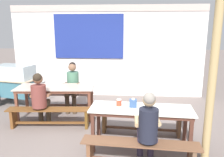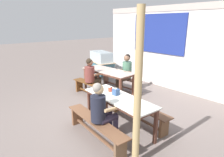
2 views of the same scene
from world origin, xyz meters
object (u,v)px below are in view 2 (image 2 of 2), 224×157
object	(u,v)px
bench_far_front	(94,88)
person_left_back_turned	(91,75)
bench_near_back	(138,110)
person_near_front	(102,109)
bench_far_back	(120,81)
tissue_box	(116,92)
food_cart	(101,63)
bench_near_front	(95,126)
wooden_support_post	(138,93)
condiment_jar	(110,89)
person_center_facing	(126,71)
dining_table_far	(108,73)
dining_table_near	(119,101)

from	to	relation	value
bench_far_front	person_left_back_turned	bearing A→B (deg)	165.57
bench_near_back	person_near_front	xyz separation A→B (m)	(0.04, -1.11, 0.39)
bench_far_back	person_near_front	size ratio (longest dim) A/B	1.40
bench_near_back	tissue_box	xyz separation A→B (m)	(-0.18, -0.55, 0.55)
bench_far_back	food_cart	distance (m)	1.51
bench_near_front	food_cart	bearing A→B (deg)	140.91
bench_far_back	wooden_support_post	size ratio (longest dim) A/B	0.68
bench_near_front	condiment_jar	xyz separation A→B (m)	(-0.36, 0.69, 0.54)
bench_near_front	person_near_front	size ratio (longest dim) A/B	1.49
person_center_facing	person_near_front	bearing A→B (deg)	-53.30
bench_far_back	food_cart	bearing A→B (deg)	169.58
bench_near_front	bench_far_front	bearing A→B (deg)	144.91
person_near_front	tissue_box	world-z (taller)	person_near_front
person_near_front	bench_near_back	bearing A→B (deg)	92.12
dining_table_far	dining_table_near	xyz separation A→B (m)	(1.98, -1.34, -0.01)
bench_near_front	food_cart	xyz separation A→B (m)	(-3.43, 2.78, 0.38)
person_left_back_turned	bench_near_back	bearing A→B (deg)	-5.37
person_center_facing	person_near_front	xyz separation A→B (m)	(1.78, -2.39, -0.03)
tissue_box	condiment_jar	size ratio (longest dim) A/B	1.34
bench_near_front	person_near_front	bearing A→B (deg)	32.98
bench_far_back	tissue_box	distance (m)	2.72
bench_far_back	bench_near_front	bearing A→B (deg)	-51.72
dining_table_far	person_center_facing	bearing A→B (deg)	62.88
wooden_support_post	person_near_front	bearing A→B (deg)	-179.75
dining_table_far	condiment_jar	size ratio (longest dim) A/B	15.89
dining_table_far	condiment_jar	world-z (taller)	condiment_jar
dining_table_near	person_left_back_turned	bearing A→B (deg)	159.68
dining_table_near	dining_table_far	bearing A→B (deg)	146.04
food_cart	person_center_facing	bearing A→B (deg)	-10.20
dining_table_near	person_center_facing	bearing A→B (deg)	132.28
person_center_facing	bench_far_front	bearing A→B (deg)	-101.63
bench_far_front	person_center_facing	distance (m)	1.23
dining_table_near	person_near_front	xyz separation A→B (m)	(0.08, -0.52, -0.01)
dining_table_near	wooden_support_post	world-z (taller)	wooden_support_post
food_cart	person_near_front	bearing A→B (deg)	-37.41
condiment_jar	wooden_support_post	world-z (taller)	wooden_support_post
dining_table_near	bench_far_back	bearing A→B (deg)	136.43
dining_table_near	person_center_facing	size ratio (longest dim) A/B	1.43
bench_far_back	tissue_box	xyz separation A→B (m)	(1.88, -1.88, 0.55)
person_left_back_turned	bench_far_front	bearing A→B (deg)	-14.43
bench_far_front	person_left_back_turned	distance (m)	0.46
dining_table_far	bench_near_back	size ratio (longest dim) A/B	1.06
person_near_front	condiment_jar	xyz separation A→B (m)	(-0.47, 0.61, 0.15)
person_center_facing	person_left_back_turned	size ratio (longest dim) A/B	1.05
food_cart	person_left_back_turned	xyz separation A→B (m)	(1.31, -1.39, 0.02)
person_center_facing	bench_near_front	bearing A→B (deg)	-55.95
bench_far_front	wooden_support_post	size ratio (longest dim) A/B	0.74
person_left_back_turned	wooden_support_post	xyz separation A→B (m)	(3.13, -1.31, 0.57)
person_left_back_turned	wooden_support_post	world-z (taller)	wooden_support_post
bench_far_back	person_left_back_turned	world-z (taller)	person_left_back_turned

